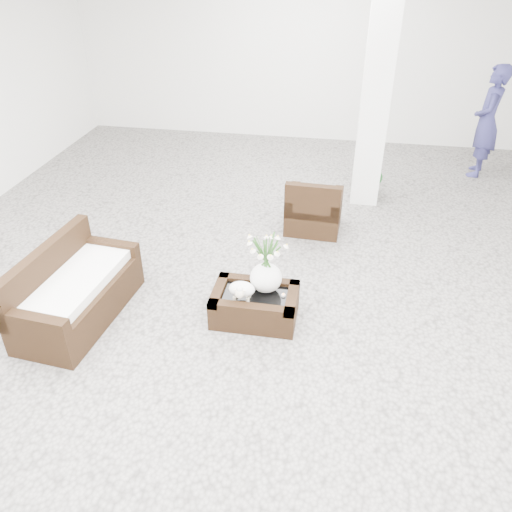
% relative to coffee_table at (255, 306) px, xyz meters
% --- Properties ---
extents(ground, '(11.00, 11.00, 0.00)m').
position_rel_coffee_table_xyz_m(ground, '(-0.04, 0.37, -0.16)').
color(ground, gray).
rests_on(ground, ground).
extents(column, '(0.40, 0.40, 3.50)m').
position_rel_coffee_table_xyz_m(column, '(1.16, 3.17, 1.59)').
color(column, white).
rests_on(column, ground).
extents(coffee_table, '(0.90, 0.60, 0.31)m').
position_rel_coffee_table_xyz_m(coffee_table, '(0.00, 0.00, 0.00)').
color(coffee_table, black).
rests_on(coffee_table, ground).
extents(sheep_figurine, '(0.28, 0.23, 0.21)m').
position_rel_coffee_table_xyz_m(sheep_figurine, '(-0.12, -0.10, 0.26)').
color(sheep_figurine, white).
rests_on(sheep_figurine, coffee_table).
extents(planter_narcissus, '(0.44, 0.44, 0.80)m').
position_rel_coffee_table_xyz_m(planter_narcissus, '(0.10, 0.10, 0.56)').
color(planter_narcissus, white).
rests_on(planter_narcissus, coffee_table).
extents(tealight, '(0.04, 0.04, 0.03)m').
position_rel_coffee_table_xyz_m(tealight, '(0.30, 0.02, 0.17)').
color(tealight, white).
rests_on(tealight, coffee_table).
extents(armchair, '(0.77, 0.74, 0.79)m').
position_rel_coffee_table_xyz_m(armchair, '(0.46, 2.12, 0.24)').
color(armchair, black).
rests_on(armchair, ground).
extents(loveseat, '(0.88, 1.60, 0.82)m').
position_rel_coffee_table_xyz_m(loveseat, '(-1.87, -0.30, 0.25)').
color(loveseat, black).
rests_on(loveseat, ground).
extents(topiary, '(0.37, 0.37, 1.38)m').
position_rel_coffee_table_xyz_m(topiary, '(1.16, 3.42, 0.53)').
color(topiary, '#164419').
rests_on(topiary, ground).
extents(shopper, '(0.59, 0.76, 1.84)m').
position_rel_coffee_table_xyz_m(shopper, '(3.08, 4.55, 0.76)').
color(shopper, navy).
rests_on(shopper, ground).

